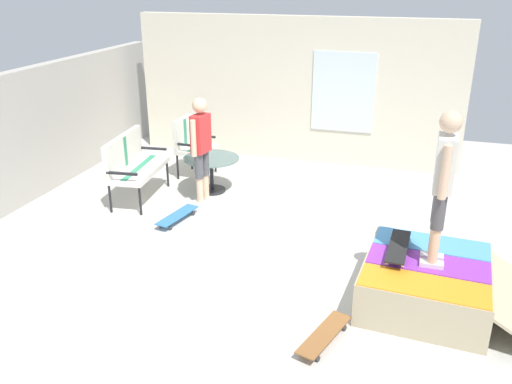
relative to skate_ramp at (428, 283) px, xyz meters
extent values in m
cube|color=beige|center=(0.56, 2.02, -0.30)|extent=(12.00, 12.00, 0.10)
cube|color=beige|center=(4.36, 2.52, 1.06)|extent=(0.20, 6.00, 2.62)
cube|color=silver|center=(4.25, 1.62, 1.10)|extent=(0.03, 1.10, 1.40)
cube|color=tan|center=(0.00, 0.03, -0.01)|extent=(1.51, 1.37, 0.48)
cube|color=orange|center=(-0.47, 0.06, 0.24)|extent=(0.54, 1.27, 0.01)
cube|color=purple|center=(0.00, 0.03, 0.24)|extent=(0.54, 1.27, 0.01)
cube|color=#4C99D8|center=(0.47, 0.00, 0.24)|extent=(0.54, 1.27, 0.01)
cylinder|color=#B2B2B7|center=(0.04, 0.64, 0.21)|extent=(1.37, 0.14, 0.05)
cylinder|color=black|center=(1.14, 4.05, -0.03)|extent=(0.04, 0.04, 0.44)
cylinder|color=black|center=(2.30, 4.17, -0.03)|extent=(0.04, 0.04, 0.44)
cylinder|color=black|center=(1.09, 4.52, -0.03)|extent=(0.04, 0.04, 0.44)
cylinder|color=black|center=(2.25, 4.64, -0.03)|extent=(0.04, 0.04, 0.44)
cube|color=silver|center=(1.70, 4.34, 0.23)|extent=(1.30, 0.68, 0.08)
cube|color=#338C66|center=(1.70, 4.34, 0.28)|extent=(1.21, 0.23, 0.00)
cube|color=silver|center=(1.67, 4.58, 0.52)|extent=(1.25, 0.21, 0.50)
cube|color=#338C66|center=(1.67, 4.58, 0.52)|extent=(0.11, 0.09, 0.46)
cube|color=black|center=(1.09, 4.28, 0.39)|extent=(0.09, 0.47, 0.04)
cube|color=black|center=(2.30, 4.41, 0.39)|extent=(0.09, 0.47, 0.04)
cylinder|color=black|center=(2.65, 3.69, -0.03)|extent=(0.04, 0.04, 0.44)
cylinder|color=black|center=(3.19, 3.66, -0.03)|extent=(0.04, 0.04, 0.44)
cylinder|color=black|center=(2.67, 4.16, -0.03)|extent=(0.04, 0.04, 0.44)
cylinder|color=black|center=(3.21, 4.13, -0.03)|extent=(0.04, 0.04, 0.44)
cube|color=silver|center=(2.93, 3.91, 0.23)|extent=(0.64, 0.58, 0.08)
cube|color=#338C66|center=(2.93, 3.91, 0.28)|extent=(0.58, 0.13, 0.00)
cube|color=silver|center=(2.94, 4.15, 0.52)|extent=(0.62, 0.11, 0.50)
cube|color=#338C66|center=(2.94, 4.15, 0.52)|extent=(0.10, 0.09, 0.46)
cube|color=black|center=(2.64, 3.92, 0.39)|extent=(0.06, 0.47, 0.04)
cube|color=black|center=(3.22, 3.90, 0.39)|extent=(0.06, 0.47, 0.04)
cylinder|color=black|center=(2.33, 3.39, 0.03)|extent=(0.06, 0.06, 0.55)
cylinder|color=black|center=(2.33, 3.39, -0.23)|extent=(0.44, 0.44, 0.03)
cylinder|color=slate|center=(2.33, 3.39, 0.31)|extent=(0.90, 0.90, 0.02)
cube|color=silver|center=(1.75, 3.36, -0.22)|extent=(0.15, 0.25, 0.05)
cylinder|color=beige|center=(1.75, 3.36, 0.00)|extent=(0.10, 0.10, 0.39)
cylinder|color=#4C4C51|center=(1.75, 3.36, 0.38)|extent=(0.13, 0.13, 0.39)
cube|color=silver|center=(1.92, 3.34, -0.22)|extent=(0.15, 0.25, 0.05)
cylinder|color=beige|center=(1.92, 3.34, 0.00)|extent=(0.10, 0.10, 0.39)
cylinder|color=#4C4C51|center=(1.92, 3.34, 0.38)|extent=(0.13, 0.13, 0.39)
cube|color=red|center=(1.84, 3.35, 0.86)|extent=(0.34, 0.23, 0.57)
sphere|color=beige|center=(1.84, 3.35, 1.29)|extent=(0.22, 0.22, 0.22)
cylinder|color=beige|center=(1.64, 3.38, 0.84)|extent=(0.08, 0.08, 0.54)
cylinder|color=beige|center=(2.03, 3.32, 0.84)|extent=(0.08, 0.08, 0.54)
cube|color=silver|center=(0.09, 0.00, 0.27)|extent=(0.11, 0.24, 0.05)
cylinder|color=beige|center=(0.09, 0.00, 0.49)|extent=(0.10, 0.10, 0.38)
cylinder|color=#4C4C51|center=(0.09, 0.00, 0.87)|extent=(0.13, 0.13, 0.38)
cube|color=silver|center=(-0.08, 0.00, 0.27)|extent=(0.11, 0.24, 0.05)
cylinder|color=beige|center=(-0.08, 0.00, 0.49)|extent=(0.10, 0.10, 0.38)
cylinder|color=#4C4C51|center=(-0.08, 0.00, 0.87)|extent=(0.13, 0.13, 0.38)
cube|color=silver|center=(0.01, 0.00, 1.34)|extent=(0.32, 0.18, 0.56)
sphere|color=beige|center=(0.01, 0.00, 1.76)|extent=(0.22, 0.22, 0.22)
cylinder|color=beige|center=(0.21, 0.00, 1.32)|extent=(0.08, 0.08, 0.54)
cylinder|color=beige|center=(-0.19, 0.00, 1.32)|extent=(0.08, 0.08, 0.54)
cube|color=#3372B2|center=(1.10, 3.44, -0.15)|extent=(0.82, 0.35, 0.02)
cylinder|color=#333333|center=(1.36, 3.31, -0.22)|extent=(0.06, 0.04, 0.06)
cylinder|color=#333333|center=(1.39, 3.47, -0.22)|extent=(0.06, 0.04, 0.06)
cylinder|color=#333333|center=(0.81, 3.42, -0.22)|extent=(0.06, 0.04, 0.06)
cylinder|color=#333333|center=(0.84, 3.58, -0.22)|extent=(0.06, 0.04, 0.06)
cube|color=brown|center=(-0.99, 0.93, -0.15)|extent=(0.82, 0.43, 0.02)
cylinder|color=#333333|center=(-0.75, 0.77, -0.22)|extent=(0.06, 0.05, 0.06)
cylinder|color=#333333|center=(-0.70, 0.92, -0.22)|extent=(0.06, 0.05, 0.06)
cylinder|color=#333333|center=(-1.28, 0.94, -0.22)|extent=(0.06, 0.05, 0.06)
cylinder|color=#333333|center=(-1.24, 1.09, -0.22)|extent=(0.06, 0.05, 0.06)
cube|color=black|center=(0.10, 0.35, 0.34)|extent=(0.81, 0.24, 0.01)
cylinder|color=silver|center=(0.37, 0.26, 0.28)|extent=(0.06, 0.03, 0.06)
cylinder|color=silver|center=(0.38, 0.42, 0.28)|extent=(0.06, 0.03, 0.06)
cylinder|color=silver|center=(-0.19, 0.28, 0.28)|extent=(0.06, 0.03, 0.06)
cylinder|color=silver|center=(-0.18, 0.44, 0.28)|extent=(0.06, 0.03, 0.06)
camera|label=1|loc=(-5.28, 0.29, 3.07)|focal=37.87mm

